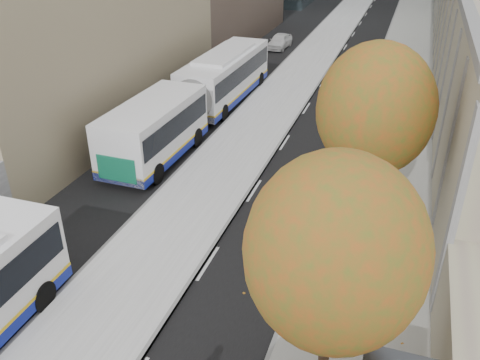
% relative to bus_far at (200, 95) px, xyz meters
% --- Properties ---
extents(bus_platform, '(4.25, 150.00, 0.15)m').
position_rel_bus_far_xyz_m(bus_platform, '(3.66, 3.52, -1.69)').
color(bus_platform, '#A9A9A9').
rests_on(bus_platform, ground).
extents(sidewalk, '(4.75, 150.00, 0.08)m').
position_rel_bus_far_xyz_m(sidewalk, '(11.66, 3.52, -1.72)').
color(sidewalk, gray).
rests_on(sidewalk, ground).
extents(tree_c, '(4.20, 4.20, 7.28)m').
position_rel_bus_far_xyz_m(tree_c, '(11.14, -18.48, 3.49)').
color(tree_c, black).
rests_on(tree_c, sidewalk).
extents(tree_d, '(4.40, 4.40, 7.60)m').
position_rel_bus_far_xyz_m(tree_d, '(11.14, -9.48, 3.71)').
color(tree_d, black).
rests_on(tree_d, sidewalk).
extents(bus_far, '(3.27, 19.42, 3.23)m').
position_rel_bus_far_xyz_m(bus_far, '(0.00, 0.00, 0.00)').
color(bus_far, white).
rests_on(bus_far, ground).
extents(distant_car, '(1.84, 4.15, 1.39)m').
position_rel_bus_far_xyz_m(distant_car, '(-0.11, 20.08, -1.07)').
color(distant_car, silver).
rests_on(distant_car, ground).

